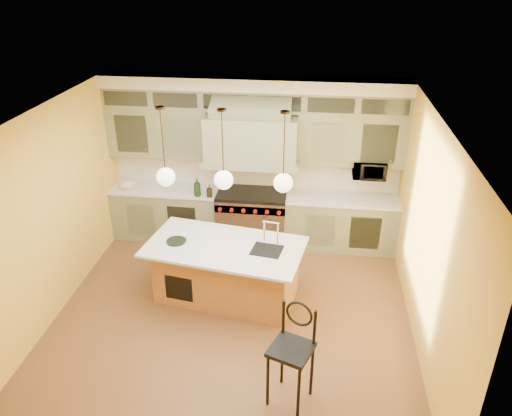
# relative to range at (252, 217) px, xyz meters

# --- Properties ---
(floor) EXTENTS (5.00, 5.00, 0.00)m
(floor) POSITION_rel_range_xyz_m (0.00, -2.14, -0.49)
(floor) COLOR brown
(floor) RESTS_ON ground
(ceiling) EXTENTS (5.00, 5.00, 0.00)m
(ceiling) POSITION_rel_range_xyz_m (0.00, -2.14, 2.41)
(ceiling) COLOR white
(ceiling) RESTS_ON wall_back
(wall_back) EXTENTS (5.00, 0.00, 5.00)m
(wall_back) POSITION_rel_range_xyz_m (0.00, 0.36, 0.96)
(wall_back) COLOR gold
(wall_back) RESTS_ON ground
(wall_front) EXTENTS (5.00, 0.00, 5.00)m
(wall_front) POSITION_rel_range_xyz_m (0.00, -4.64, 0.96)
(wall_front) COLOR gold
(wall_front) RESTS_ON ground
(wall_left) EXTENTS (0.00, 5.00, 5.00)m
(wall_left) POSITION_rel_range_xyz_m (-2.50, -2.14, 0.96)
(wall_left) COLOR gold
(wall_left) RESTS_ON ground
(wall_right) EXTENTS (0.00, 5.00, 5.00)m
(wall_right) POSITION_rel_range_xyz_m (2.50, -2.14, 0.96)
(wall_right) COLOR gold
(wall_right) RESTS_ON ground
(back_cabinetry) EXTENTS (5.00, 0.77, 2.90)m
(back_cabinetry) POSITION_rel_range_xyz_m (0.00, 0.09, 0.94)
(back_cabinetry) COLOR gray
(back_cabinetry) RESTS_ON floor
(range) EXTENTS (1.20, 0.74, 0.96)m
(range) POSITION_rel_range_xyz_m (0.00, 0.00, 0.00)
(range) COLOR silver
(range) RESTS_ON floor
(kitchen_island) EXTENTS (2.39, 1.53, 1.35)m
(kitchen_island) POSITION_rel_range_xyz_m (-0.15, -1.70, -0.01)
(kitchen_island) COLOR #9B5F37
(kitchen_island) RESTS_ON floor
(counter_stool) EXTENTS (0.57, 0.57, 1.27)m
(counter_stool) POSITION_rel_range_xyz_m (0.91, -3.51, 0.24)
(counter_stool) COLOR black
(counter_stool) RESTS_ON floor
(microwave) EXTENTS (0.54, 0.37, 0.30)m
(microwave) POSITION_rel_range_xyz_m (1.95, 0.11, 0.96)
(microwave) COLOR black
(microwave) RESTS_ON back_cabinetry
(oil_bottle_a) EXTENTS (0.14, 0.15, 0.33)m
(oil_bottle_a) POSITION_rel_range_xyz_m (-0.91, -0.22, 0.62)
(oil_bottle_a) COLOR black
(oil_bottle_a) RESTS_ON back_cabinetry
(oil_bottle_b) EXTENTS (0.11, 0.11, 0.21)m
(oil_bottle_b) POSITION_rel_range_xyz_m (-0.70, -0.22, 0.56)
(oil_bottle_b) COLOR black
(oil_bottle_b) RESTS_ON back_cabinetry
(fruit_bowl) EXTENTS (0.30, 0.30, 0.07)m
(fruit_bowl) POSITION_rel_range_xyz_m (-2.17, -0.05, 0.49)
(fruit_bowl) COLOR white
(fruit_bowl) RESTS_ON back_cabinetry
(cup) EXTENTS (0.10, 0.10, 0.09)m
(cup) POSITION_rel_range_xyz_m (-0.72, -1.66, 0.48)
(cup) COLOR white
(cup) RESTS_ON kitchen_island
(pendant_left) EXTENTS (0.26, 0.26, 1.11)m
(pendant_left) POSITION_rel_range_xyz_m (-0.96, -1.69, 1.46)
(pendant_left) COLOR #2D2319
(pendant_left) RESTS_ON ceiling
(pendant_center) EXTENTS (0.26, 0.26, 1.11)m
(pendant_center) POSITION_rel_range_xyz_m (-0.16, -1.69, 1.46)
(pendant_center) COLOR #2D2319
(pendant_center) RESTS_ON ceiling
(pendant_right) EXTENTS (0.26, 0.26, 1.11)m
(pendant_right) POSITION_rel_range_xyz_m (0.64, -1.69, 1.46)
(pendant_right) COLOR #2D2319
(pendant_right) RESTS_ON ceiling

